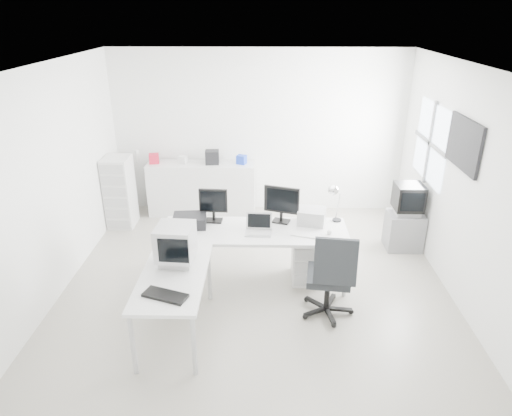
{
  "coord_description": "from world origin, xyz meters",
  "views": [
    {
      "loc": [
        0.12,
        -5.2,
        3.38
      ],
      "look_at": [
        0.0,
        0.2,
        1.0
      ],
      "focal_mm": 32.0,
      "sensor_mm": 36.0,
      "label": 1
    }
  ],
  "objects_px": {
    "side_desk": "(175,304)",
    "crt_monitor": "(176,245)",
    "lcd_monitor_large": "(281,205)",
    "office_chair": "(329,272)",
    "laptop": "(258,226)",
    "sideboard": "(202,189)",
    "laser_printer": "(312,216)",
    "crt_tv": "(408,200)",
    "lcd_monitor_small": "(213,205)",
    "tv_cabinet": "(404,231)",
    "drawer_pedestal": "(307,259)",
    "inkjet_printer": "(190,221)",
    "filing_cabinet": "(120,192)",
    "main_desk": "(255,255)"
  },
  "relations": [
    {
      "from": "side_desk",
      "to": "crt_monitor",
      "type": "height_order",
      "value": "crt_monitor"
    },
    {
      "from": "lcd_monitor_large",
      "to": "office_chair",
      "type": "xyz_separation_m",
      "value": [
        0.53,
        -0.95,
        -0.44
      ]
    },
    {
      "from": "side_desk",
      "to": "laptop",
      "type": "distance_m",
      "value": 1.43
    },
    {
      "from": "sideboard",
      "to": "lcd_monitor_large",
      "type": "bearing_deg",
      "value": -55.46
    },
    {
      "from": "laser_printer",
      "to": "crt_tv",
      "type": "relative_size",
      "value": 0.7
    },
    {
      "from": "side_desk",
      "to": "lcd_monitor_small",
      "type": "bearing_deg",
      "value": 77.47
    },
    {
      "from": "tv_cabinet",
      "to": "sideboard",
      "type": "distance_m",
      "value": 3.44
    },
    {
      "from": "laser_printer",
      "to": "crt_tv",
      "type": "xyz_separation_m",
      "value": [
        1.49,
        0.73,
        -0.06
      ]
    },
    {
      "from": "lcd_monitor_small",
      "to": "lcd_monitor_large",
      "type": "bearing_deg",
      "value": 3.44
    },
    {
      "from": "drawer_pedestal",
      "to": "tv_cabinet",
      "type": "bearing_deg",
      "value": 30.38
    },
    {
      "from": "lcd_monitor_small",
      "to": "office_chair",
      "type": "relative_size",
      "value": 0.42
    },
    {
      "from": "inkjet_printer",
      "to": "crt_tv",
      "type": "bearing_deg",
      "value": 10.25
    },
    {
      "from": "lcd_monitor_small",
      "to": "laptop",
      "type": "height_order",
      "value": "lcd_monitor_small"
    },
    {
      "from": "drawer_pedestal",
      "to": "sideboard",
      "type": "xyz_separation_m",
      "value": [
        -1.67,
        2.12,
        0.16
      ]
    },
    {
      "from": "inkjet_printer",
      "to": "lcd_monitor_large",
      "type": "height_order",
      "value": "lcd_monitor_large"
    },
    {
      "from": "laser_printer",
      "to": "filing_cabinet",
      "type": "distance_m",
      "value": 3.35
    },
    {
      "from": "crt_monitor",
      "to": "office_chair",
      "type": "height_order",
      "value": "crt_monitor"
    },
    {
      "from": "side_desk",
      "to": "filing_cabinet",
      "type": "distance_m",
      "value": 3.11
    },
    {
      "from": "lcd_monitor_small",
      "to": "laser_printer",
      "type": "bearing_deg",
      "value": 2.12
    },
    {
      "from": "lcd_monitor_small",
      "to": "lcd_monitor_large",
      "type": "distance_m",
      "value": 0.9
    },
    {
      "from": "side_desk",
      "to": "filing_cabinet",
      "type": "bearing_deg",
      "value": 117.08
    },
    {
      "from": "crt_monitor",
      "to": "tv_cabinet",
      "type": "height_order",
      "value": "crt_monitor"
    },
    {
      "from": "lcd_monitor_large",
      "to": "tv_cabinet",
      "type": "xyz_separation_m",
      "value": [
        1.89,
        0.7,
        -0.71
      ]
    },
    {
      "from": "office_chair",
      "to": "drawer_pedestal",
      "type": "bearing_deg",
      "value": 110.66
    },
    {
      "from": "drawer_pedestal",
      "to": "lcd_monitor_large",
      "type": "height_order",
      "value": "lcd_monitor_large"
    },
    {
      "from": "side_desk",
      "to": "inkjet_printer",
      "type": "height_order",
      "value": "inkjet_printer"
    },
    {
      "from": "inkjet_printer",
      "to": "sideboard",
      "type": "bearing_deg",
      "value": 88.28
    },
    {
      "from": "lcd_monitor_small",
      "to": "crt_tv",
      "type": "height_order",
      "value": "lcd_monitor_small"
    },
    {
      "from": "main_desk",
      "to": "filing_cabinet",
      "type": "bearing_deg",
      "value": 143.66
    },
    {
      "from": "drawer_pedestal",
      "to": "laptop",
      "type": "distance_m",
      "value": 0.87
    },
    {
      "from": "side_desk",
      "to": "lcd_monitor_large",
      "type": "distance_m",
      "value": 1.91
    },
    {
      "from": "sideboard",
      "to": "inkjet_printer",
      "type": "bearing_deg",
      "value": -86.56
    },
    {
      "from": "inkjet_printer",
      "to": "sideboard",
      "type": "xyz_separation_m",
      "value": [
        -0.12,
        2.07,
        -0.36
      ]
    },
    {
      "from": "main_desk",
      "to": "laser_printer",
      "type": "bearing_deg",
      "value": 16.35
    },
    {
      "from": "laptop",
      "to": "filing_cabinet",
      "type": "bearing_deg",
      "value": 146.51
    },
    {
      "from": "laser_printer",
      "to": "crt_monitor",
      "type": "distance_m",
      "value": 1.93
    },
    {
      "from": "inkjet_printer",
      "to": "lcd_monitor_large",
      "type": "bearing_deg",
      "value": 1.96
    },
    {
      "from": "lcd_monitor_large",
      "to": "laser_printer",
      "type": "distance_m",
      "value": 0.43
    },
    {
      "from": "drawer_pedestal",
      "to": "lcd_monitor_small",
      "type": "xyz_separation_m",
      "value": [
        -1.25,
        0.2,
        0.69
      ]
    },
    {
      "from": "crt_tv",
      "to": "lcd_monitor_small",
      "type": "bearing_deg",
      "value": -165.88
    },
    {
      "from": "drawer_pedestal",
      "to": "side_desk",
      "type": "bearing_deg",
      "value": -143.43
    },
    {
      "from": "office_chair",
      "to": "sideboard",
      "type": "bearing_deg",
      "value": 129.94
    },
    {
      "from": "lcd_monitor_small",
      "to": "laptop",
      "type": "xyz_separation_m",
      "value": [
        0.6,
        -0.35,
        -0.13
      ]
    },
    {
      "from": "laptop",
      "to": "main_desk",
      "type": "bearing_deg",
      "value": 120.42
    },
    {
      "from": "main_desk",
      "to": "drawer_pedestal",
      "type": "bearing_deg",
      "value": 4.09
    },
    {
      "from": "lcd_monitor_large",
      "to": "sideboard",
      "type": "xyz_separation_m",
      "value": [
        -1.32,
        1.92,
        -0.53
      ]
    },
    {
      "from": "main_desk",
      "to": "lcd_monitor_large",
      "type": "xyz_separation_m",
      "value": [
        0.35,
        0.25,
        0.62
      ]
    },
    {
      "from": "laser_printer",
      "to": "tv_cabinet",
      "type": "distance_m",
      "value": 1.75
    },
    {
      "from": "laptop",
      "to": "crt_tv",
      "type": "bearing_deg",
      "value": 29.53
    },
    {
      "from": "lcd_monitor_small",
      "to": "sideboard",
      "type": "relative_size",
      "value": 0.25
    }
  ]
}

